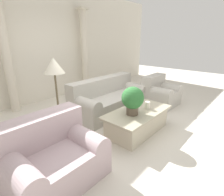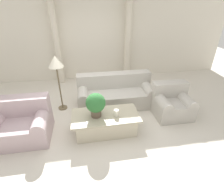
{
  "view_description": "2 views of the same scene",
  "coord_description": "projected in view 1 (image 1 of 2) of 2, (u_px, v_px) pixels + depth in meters",
  "views": [
    {
      "loc": [
        -2.49,
        -2.14,
        1.74
      ],
      "look_at": [
        -0.08,
        -0.0,
        0.64
      ],
      "focal_mm": 28.0,
      "sensor_mm": 36.0,
      "label": 1
    },
    {
      "loc": [
        -0.23,
        -3.49,
        2.56
      ],
      "look_at": [
        0.32,
        -0.24,
        0.69
      ],
      "focal_mm": 28.0,
      "sensor_mm": 36.0,
      "label": 2
    }
  ],
  "objects": [
    {
      "name": "ground_plane",
      "position": [
        114.0,
        126.0,
        3.67
      ],
      "size": [
        16.0,
        16.0,
        0.0
      ],
      "primitive_type": "plane",
      "color": "silver"
    },
    {
      "name": "wall_back",
      "position": [
        41.0,
        44.0,
        4.84
      ],
      "size": [
        10.0,
        0.06,
        3.2
      ],
      "color": "silver",
      "rests_on": "ground_plane"
    },
    {
      "name": "sofa_long",
      "position": [
        109.0,
        98.0,
        4.37
      ],
      "size": [
        2.02,
        0.89,
        0.82
      ],
      "color": "#B7B2A8",
      "rests_on": "ground_plane"
    },
    {
      "name": "loveseat",
      "position": [
        52.0,
        156.0,
        2.21
      ],
      "size": [
        1.15,
        0.89,
        0.82
      ],
      "color": "#BEA6AB",
      "rests_on": "ground_plane"
    },
    {
      "name": "coffee_table",
      "position": [
        137.0,
        121.0,
        3.4
      ],
      "size": [
        1.42,
        0.72,
        0.43
      ],
      "color": "beige",
      "rests_on": "ground_plane"
    },
    {
      "name": "potted_plant",
      "position": [
        133.0,
        99.0,
        3.1
      ],
      "size": [
        0.4,
        0.4,
        0.52
      ],
      "color": "brown",
      "rests_on": "coffee_table"
    },
    {
      "name": "pillar_candle",
      "position": [
        147.0,
        105.0,
        3.42
      ],
      "size": [
        0.1,
        0.1,
        0.15
      ],
      "color": "silver",
      "rests_on": "coffee_table"
    },
    {
      "name": "floor_lamp",
      "position": [
        54.0,
        70.0,
        3.06
      ],
      "size": [
        0.37,
        0.37,
        1.43
      ],
      "color": "brown",
      "rests_on": "ground_plane"
    },
    {
      "name": "column_left",
      "position": [
        6.0,
        57.0,
        4.02
      ],
      "size": [
        0.3,
        0.3,
        2.64
      ],
      "color": "beige",
      "rests_on": "ground_plane"
    },
    {
      "name": "column_right",
      "position": [
        84.0,
        51.0,
        5.67
      ],
      "size": [
        0.3,
        0.3,
        2.64
      ],
      "color": "beige",
      "rests_on": "ground_plane"
    },
    {
      "name": "armchair",
      "position": [
        160.0,
        93.0,
        4.83
      ],
      "size": [
        0.88,
        0.81,
        0.78
      ],
      "color": "#B7B2A8",
      "rests_on": "ground_plane"
    }
  ]
}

